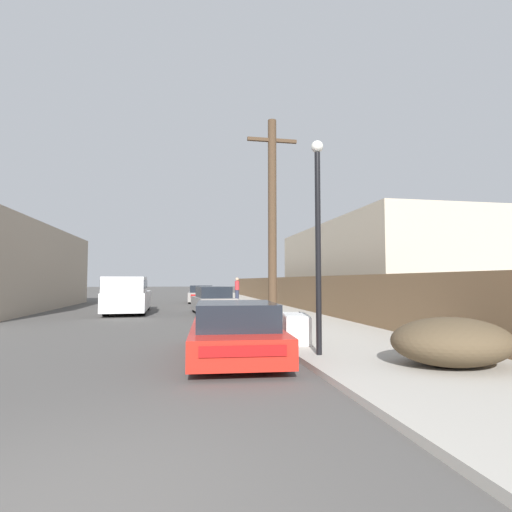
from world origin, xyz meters
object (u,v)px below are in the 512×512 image
object	(u,v)px
discarded_fridge	(296,328)
street_lamp	(318,229)
car_parked_far	(201,294)
brush_pile	(451,342)
pedestrian	(237,289)
car_parked_mid	(213,301)
utility_pole	(272,218)
parked_sports_car_red	(235,332)
pickup_truck	(127,295)

from	to	relation	value
discarded_fridge	street_lamp	world-z (taller)	street_lamp
car_parked_far	brush_pile	world-z (taller)	car_parked_far
pedestrian	car_parked_far	bearing A→B (deg)	154.48
car_parked_mid	utility_pole	size ratio (longest dim) A/B	0.57
street_lamp	car_parked_far	bearing A→B (deg)	93.44
street_lamp	brush_pile	distance (m)	3.36
parked_sports_car_red	car_parked_far	world-z (taller)	car_parked_far
pedestrian	street_lamp	bearing A→B (deg)	-93.30
pickup_truck	pedestrian	bearing A→B (deg)	-130.08
car_parked_far	pedestrian	world-z (taller)	pedestrian
car_parked_far	street_lamp	bearing A→B (deg)	-83.77
car_parked_mid	pedestrian	distance (m)	9.84
parked_sports_car_red	pickup_truck	distance (m)	13.02
pedestrian	pickup_truck	bearing A→B (deg)	-128.67
pickup_truck	pedestrian	size ratio (longest dim) A/B	3.33
car_parked_far	utility_pole	world-z (taller)	utility_pole
car_parked_mid	discarded_fridge	bearing A→B (deg)	-87.52
car_parked_far	utility_pole	size ratio (longest dim) A/B	0.61
pickup_truck	street_lamp	size ratio (longest dim) A/B	1.29
pickup_truck	car_parked_mid	bearing A→B (deg)	165.33
discarded_fridge	brush_pile	bearing A→B (deg)	-49.76
parked_sports_car_red	brush_pile	size ratio (longest dim) A/B	2.06
discarded_fridge	street_lamp	xyz separation A→B (m)	(-0.03, -1.86, 2.33)
pickup_truck	street_lamp	world-z (taller)	street_lamp
car_parked_mid	utility_pole	world-z (taller)	utility_pole
utility_pole	street_lamp	xyz separation A→B (m)	(-0.27, -5.56, -1.10)
car_parked_far	street_lamp	size ratio (longest dim) A/B	0.97
pedestrian	brush_pile	bearing A→B (deg)	-88.11
utility_pole	street_lamp	size ratio (longest dim) A/B	1.59
car_parked_mid	brush_pile	bearing A→B (deg)	-81.25
street_lamp	car_parked_mid	bearing A→B (deg)	96.15
parked_sports_car_red	utility_pole	distance (m)	6.26
car_parked_mid	utility_pole	bearing A→B (deg)	-81.34
parked_sports_car_red	utility_pole	size ratio (longest dim) A/B	0.63
utility_pole	pedestrian	xyz separation A→B (m)	(0.97, 16.01, -2.84)
parked_sports_car_red	utility_pole	bearing A→B (deg)	71.98
car_parked_far	brush_pile	bearing A→B (deg)	-79.31
pickup_truck	brush_pile	size ratio (longest dim) A/B	2.67
car_parked_mid	car_parked_far	xyz separation A→B (m)	(-0.07, 10.75, -0.03)
utility_pole	brush_pile	world-z (taller)	utility_pole
utility_pole	car_parked_far	bearing A→B (deg)	95.44
discarded_fridge	utility_pole	xyz separation A→B (m)	(0.25, 3.70, 3.42)
discarded_fridge	pickup_truck	distance (m)	12.53
car_parked_mid	street_lamp	bearing A→B (deg)	-88.79
pickup_truck	brush_pile	distance (m)	16.43
discarded_fridge	brush_pile	distance (m)	3.91
car_parked_mid	utility_pole	xyz separation A→B (m)	(1.57, -6.51, 3.24)
discarded_fridge	brush_pile	world-z (taller)	brush_pile
discarded_fridge	parked_sports_car_red	xyz separation A→B (m)	(-1.73, -1.22, 0.09)
brush_pile	street_lamp	bearing A→B (deg)	142.96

